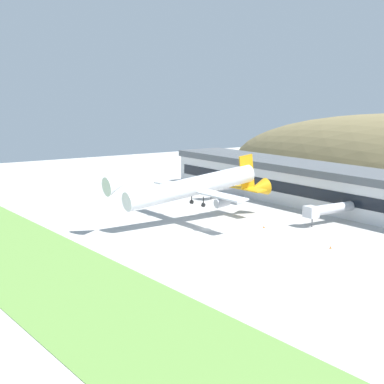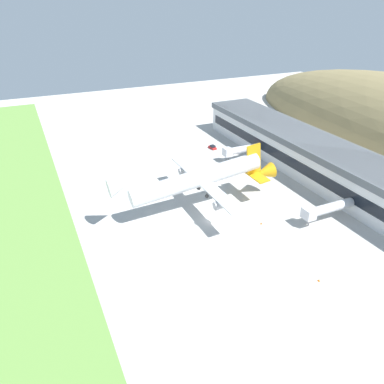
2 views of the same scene
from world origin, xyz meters
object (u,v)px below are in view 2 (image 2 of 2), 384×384
Objects in this scene: jetway_0 at (239,150)px; traffic_cone_0 at (261,223)px; terminal_building at (319,158)px; cargo_airplane at (200,179)px; jetway_1 at (326,209)px; service_car_0 at (247,169)px; traffic_cone_1 at (319,280)px; service_car_1 at (212,147)px.

traffic_cone_0 is (40.89, -17.34, -3.71)m from jetway_0.
terminal_building is 45.79m from cargo_airplane.
traffic_cone_0 is at bearing -110.32° from jetway_1.
service_car_0 is 57.97m from traffic_cone_1.
traffic_cone_1 is at bearing -16.52° from service_car_0.
terminal_building is at bearing 117.16° from traffic_cone_0.
service_car_1 is 56.84m from traffic_cone_0.
traffic_cone_0 is at bearing -13.94° from service_car_1.
jetway_0 is at bearing 166.48° from service_car_0.
traffic_cone_1 is (41.89, -35.48, -6.64)m from terminal_building.
service_car_0 is at bearing -13.52° from jetway_0.
traffic_cone_1 is at bearing -44.08° from jetway_1.
service_car_0 is 7.28× the size of traffic_cone_1.
jetway_0 is 24.85× the size of traffic_cone_0.
cargo_airplane is 13.27× the size of service_car_1.
jetway_1 is 28.15× the size of traffic_cone_1.
terminal_building is 24.26m from service_car_0.
jetway_0 is 24.85× the size of traffic_cone_1.
terminal_building is at bearing 35.38° from jetway_0.
jetway_0 is 0.88× the size of jetway_1.
traffic_cone_0 is 1.00× the size of traffic_cone_1.
service_car_0 is (-37.18, -1.34, -3.39)m from jetway_1.
service_car_1 is at bearing -151.71° from terminal_building.
jetway_1 reaches higher than traffic_cone_1.
cargo_airplane is at bearing -57.82° from service_car_0.
traffic_cone_1 is (65.34, -18.83, -3.71)m from jetway_0.
terminal_building is 7.42× the size of jetway_1.
cargo_airplane is at bearing -126.20° from jetway_1.
jetway_0 reaches higher than traffic_cone_0.
jetway_1 is 37.36m from service_car_0.
traffic_cone_1 is (55.57, -16.48, -0.32)m from service_car_0.
jetway_0 is at bearing -144.62° from terminal_building.
terminal_building reaches higher than traffic_cone_1.
jetway_0 is (-23.45, -16.65, -2.93)m from terminal_building.
terminal_building reaches higher than service_car_1.
service_car_1 is (-14.27, -3.64, -3.38)m from jetway_0.
jetway_1 is 3.87× the size of service_car_0.
jetway_0 is 0.28× the size of cargo_airplane.
jetway_1 is at bearing 69.68° from traffic_cone_0.
jetway_1 is 0.32× the size of cargo_airplane.
service_car_0 is at bearing -177.94° from jetway_1.
terminal_building is 55.29m from traffic_cone_1.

